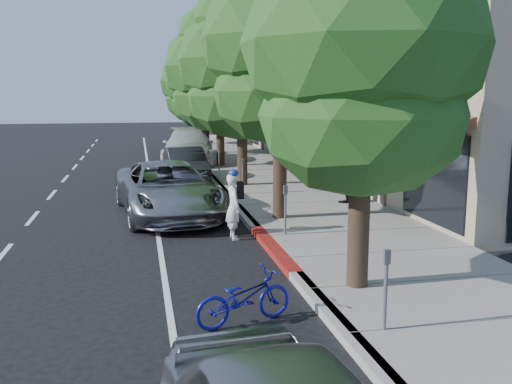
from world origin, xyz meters
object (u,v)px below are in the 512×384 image
object	(u,v)px
street_tree_3	(220,69)
cyclist	(234,206)
street_tree_4	(205,83)
street_tree_2	(242,63)
silver_suv	(168,189)
street_tree_5	(195,82)
pedestrian	(345,172)
street_tree_0	(364,49)
dark_suv_far	(183,144)
dark_sedan	(186,165)
street_tree_1	(281,44)
white_pickup	(189,147)
bicycle	(244,298)

from	to	relation	value
street_tree_3	cyclist	xyz separation A→B (m)	(-1.60, -13.58, -3.94)
street_tree_4	cyclist	bearing A→B (deg)	-94.67
street_tree_2	silver_suv	distance (m)	6.76
street_tree_3	street_tree_5	distance (m)	12.01
cyclist	pedestrian	world-z (taller)	pedestrian
street_tree_0	street_tree_5	xyz separation A→B (m)	(-0.00, 30.00, -0.10)
street_tree_4	pedestrian	xyz separation A→B (m)	(2.64, -16.21, -3.10)
dark_suv_far	street_tree_0	bearing A→B (deg)	-81.73
street_tree_3	dark_sedan	world-z (taller)	street_tree_3
street_tree_1	pedestrian	world-z (taller)	street_tree_1
silver_suv	pedestrian	world-z (taller)	pedestrian
street_tree_2	dark_suv_far	world-z (taller)	street_tree_2
street_tree_0	dark_suv_far	size ratio (longest dim) A/B	1.67
street_tree_5	white_pickup	world-z (taller)	street_tree_5
street_tree_2	bicycle	bearing A→B (deg)	-100.21
street_tree_5	silver_suv	xyz separation A→B (m)	(-3.10, -22.50, -3.54)
dark_sedan	white_pickup	xyz separation A→B (m)	(0.63, 5.74, 0.19)
street_tree_2	pedestrian	distance (m)	6.17
street_tree_1	street_tree_2	size ratio (longest dim) A/B	1.02
street_tree_2	street_tree_5	world-z (taller)	street_tree_2
street_tree_1	bicycle	xyz separation A→B (m)	(-2.34, -7.00, -4.58)
silver_suv	pedestrian	bearing A→B (deg)	-3.68
street_tree_2	cyclist	xyz separation A→B (m)	(-1.60, -7.58, -3.95)
dark_sedan	dark_suv_far	xyz separation A→B (m)	(0.64, 9.46, 0.02)
street_tree_4	pedestrian	bearing A→B (deg)	-80.74
white_pickup	street_tree_2	bearing A→B (deg)	-72.98
street_tree_1	cyclist	distance (m)	4.75
bicycle	silver_suv	bearing A→B (deg)	-11.74
white_pickup	dark_suv_far	size ratio (longest dim) A/B	1.44
street_tree_0	street_tree_2	distance (m)	12.00
street_tree_4	white_pickup	distance (m)	5.56
dark_sedan	bicycle	bearing A→B (deg)	-94.20
street_tree_0	street_tree_5	bearing A→B (deg)	90.00
street_tree_4	street_tree_2	bearing A→B (deg)	-90.00
street_tree_1	street_tree_4	size ratio (longest dim) A/B	1.14
silver_suv	pedestrian	size ratio (longest dim) A/B	3.00
street_tree_4	street_tree_5	bearing A→B (deg)	90.00
dark_sedan	pedestrian	bearing A→B (deg)	-56.21
street_tree_4	dark_sedan	bearing A→B (deg)	-101.55
bicycle	dark_sedan	xyz separation A→B (m)	(0.31, 15.04, 0.27)
street_tree_1	dark_sedan	size ratio (longest dim) A/B	1.85
cyclist	pedestrian	size ratio (longest dim) A/B	0.86
silver_suv	street_tree_0	bearing A→B (deg)	-74.14
street_tree_2	dark_suv_far	bearing A→B (deg)	96.94
cyclist	white_pickup	distance (m)	15.36
street_tree_3	street_tree_4	size ratio (longest dim) A/B	1.13
street_tree_5	street_tree_1	bearing A→B (deg)	-90.00
street_tree_4	dark_sedan	size ratio (longest dim) A/B	1.63
street_tree_1	cyclist	bearing A→B (deg)	-135.34
street_tree_1	pedestrian	bearing A→B (deg)	34.16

